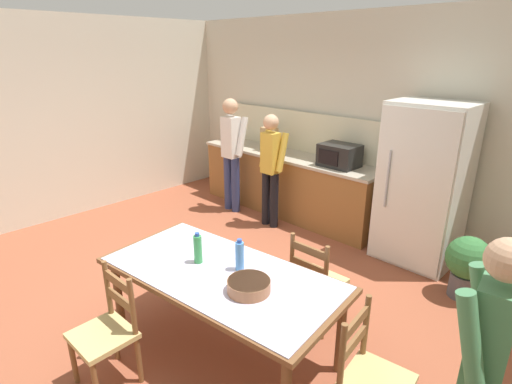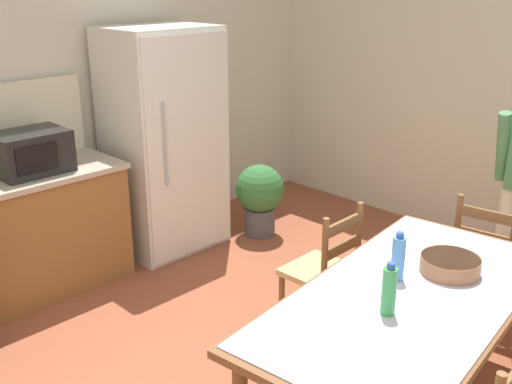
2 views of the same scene
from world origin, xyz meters
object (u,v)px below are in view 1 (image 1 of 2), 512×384
object	(u,v)px
serving_bowl	(249,285)
potted_plant	(468,263)
person_at_counter	(271,165)
bottle_off_centre	(240,256)
refrigerator	(423,185)
chair_side_near_left	(107,332)
person_by_table	(482,363)
paper_bag	(269,139)
chair_side_far_right	(316,282)
bottle_near_centre	(198,249)
microwave	(340,155)
person_at_sink	(232,149)
dining_table	(221,280)
chair_head_end	(371,379)

from	to	relation	value
serving_bowl	potted_plant	world-z (taller)	serving_bowl
person_at_counter	bottle_off_centre	bearing A→B (deg)	-143.15
person_at_counter	potted_plant	distance (m)	2.69
refrigerator	chair_side_near_left	bearing A→B (deg)	-103.29
refrigerator	person_by_table	bearing A→B (deg)	-61.29
chair_side_near_left	person_by_table	xyz separation A→B (m)	(2.18, 1.01, 0.46)
refrigerator	bottle_off_centre	xyz separation A→B (m)	(-0.39, -2.54, -0.07)
serving_bowl	potted_plant	size ratio (longest dim) A/B	0.48
chair_side_near_left	person_at_counter	distance (m)	3.22
paper_bag	serving_bowl	world-z (taller)	paper_bag
serving_bowl	potted_plant	distance (m)	2.46
chair_side_far_right	person_by_table	distance (m)	1.68
refrigerator	person_at_counter	distance (m)	1.98
person_by_table	paper_bag	bearing A→B (deg)	-40.76
refrigerator	potted_plant	world-z (taller)	refrigerator
chair_side_near_left	chair_side_far_right	bearing A→B (deg)	65.46
bottle_near_centre	serving_bowl	xyz separation A→B (m)	(0.60, -0.00, -0.07)
bottle_near_centre	person_by_table	world-z (taller)	person_by_table
bottle_off_centre	microwave	bearing A→B (deg)	106.60
bottle_near_centre	chair_side_near_left	world-z (taller)	bottle_near_centre
person_at_sink	serving_bowl	bearing A→B (deg)	-130.22
person_at_sink	person_by_table	bearing A→B (deg)	-115.99
dining_table	person_by_table	bearing A→B (deg)	5.84
person_at_counter	chair_head_end	bearing A→B (deg)	-126.63
paper_bag	person_at_sink	xyz separation A→B (m)	(-0.32, -0.49, -0.13)
chair_side_near_left	person_at_sink	xyz separation A→B (m)	(-1.92, 3.01, 0.54)
microwave	paper_bag	size ratio (longest dim) A/B	1.39
chair_side_near_left	person_at_counter	size ratio (longest dim) A/B	0.57
bottle_near_centre	microwave	bearing A→B (deg)	99.02
person_by_table	potted_plant	bearing A→B (deg)	-79.99
serving_bowl	chair_side_near_left	world-z (taller)	chair_side_near_left
dining_table	person_at_counter	bearing A→B (deg)	123.63
refrigerator	person_at_sink	distance (m)	2.79
chair_head_end	potted_plant	bearing A→B (deg)	-4.93
bottle_near_centre	chair_side_near_left	bearing A→B (deg)	-97.47
potted_plant	person_by_table	bearing A→B (deg)	-72.61
bottle_near_centre	person_at_counter	distance (m)	2.50
bottle_near_centre	person_at_counter	bearing A→B (deg)	118.56
person_at_counter	potted_plant	size ratio (longest dim) A/B	2.41
chair_side_near_left	person_by_table	distance (m)	2.45
chair_head_end	serving_bowl	bearing A→B (deg)	93.79
paper_bag	dining_table	size ratio (longest dim) A/B	0.17
microwave	dining_table	distance (m)	2.80
dining_table	chair_head_end	size ratio (longest dim) A/B	2.29
chair_side_far_right	chair_head_end	size ratio (longest dim) A/B	1.00
person_by_table	bottle_off_centre	bearing A→B (deg)	-5.54
dining_table	chair_head_end	xyz separation A→B (m)	(1.28, 0.15, -0.23)
chair_head_end	person_by_table	world-z (taller)	person_by_table
refrigerator	person_at_sink	world-z (taller)	refrigerator
refrigerator	person_at_counter	bearing A→B (deg)	-165.38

